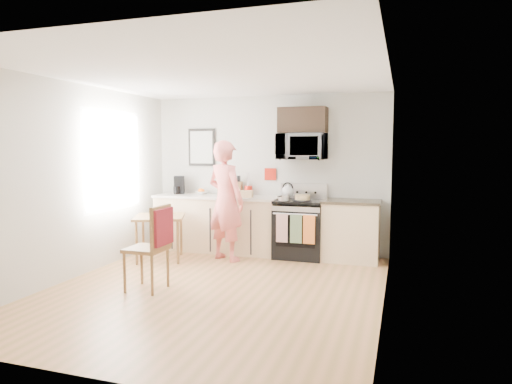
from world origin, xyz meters
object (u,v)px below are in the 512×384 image
(chair, at_px, (157,236))
(cake, at_px, (302,198))
(person, at_px, (226,201))
(microwave, at_px, (302,147))
(dining_table, at_px, (159,221))
(range, at_px, (300,230))

(chair, bearing_deg, cake, 57.41)
(person, xyz_separation_m, cake, (1.13, 0.37, 0.04))
(microwave, bearing_deg, person, -149.19)
(dining_table, relative_size, chair, 0.80)
(dining_table, height_order, chair, chair)
(microwave, distance_m, cake, 0.84)
(microwave, distance_m, chair, 2.88)
(microwave, bearing_deg, range, -89.94)
(chair, bearing_deg, range, 60.56)
(microwave, xyz_separation_m, chair, (-1.27, -2.34, -1.08))
(chair, distance_m, cake, 2.50)
(cake, bearing_deg, dining_table, -162.11)
(cake, bearing_deg, person, -161.75)
(person, bearing_deg, chair, 105.26)
(person, height_order, dining_table, person)
(dining_table, bearing_deg, microwave, 24.73)
(range, height_order, microwave, microwave)
(range, relative_size, microwave, 1.53)
(range, xyz_separation_m, cake, (0.07, -0.15, 0.53))
(dining_table, bearing_deg, range, 22.26)
(person, bearing_deg, cake, -139.31)
(dining_table, xyz_separation_m, chair, (0.77, -1.40, 0.07))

